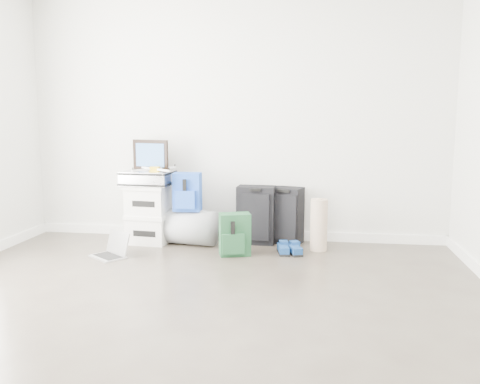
% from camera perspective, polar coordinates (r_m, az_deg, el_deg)
% --- Properties ---
extents(ground, '(5.00, 5.00, 0.00)m').
position_cam_1_polar(ground, '(3.31, -7.42, -15.35)').
color(ground, '#382F28').
rests_on(ground, ground).
extents(room_envelope, '(4.52, 5.02, 2.71)m').
position_cam_1_polar(room_envelope, '(3.07, -7.97, 15.69)').
color(room_envelope, silver).
rests_on(room_envelope, ground).
extents(boxes_stack, '(0.47, 0.39, 0.62)m').
position_cam_1_polar(boxes_stack, '(5.44, -10.19, -2.41)').
color(boxes_stack, silver).
rests_on(boxes_stack, ground).
extents(briefcase, '(0.53, 0.40, 0.15)m').
position_cam_1_polar(briefcase, '(5.38, -10.29, 1.57)').
color(briefcase, '#B2B2B7').
rests_on(briefcase, boxes_stack).
extents(painting, '(0.42, 0.14, 0.32)m').
position_cam_1_polar(painting, '(5.45, -10.03, 4.12)').
color(painting, black).
rests_on(painting, briefcase).
extents(drone, '(0.43, 0.43, 0.05)m').
position_cam_1_polar(drone, '(5.33, -9.57, 2.57)').
color(drone, gold).
rests_on(drone, briefcase).
extents(duffel_bag, '(0.64, 0.46, 0.36)m').
position_cam_1_polar(duffel_bag, '(5.36, -5.82, -3.94)').
color(duffel_bag, '#93969C').
rests_on(duffel_bag, ground).
extents(blue_backpack, '(0.29, 0.22, 0.39)m').
position_cam_1_polar(blue_backpack, '(5.26, -5.96, -0.07)').
color(blue_backpack, '#172898').
rests_on(blue_backpack, duffel_bag).
extents(large_suitcase, '(0.40, 0.27, 0.61)m').
position_cam_1_polar(large_suitcase, '(5.34, 1.82, -2.59)').
color(large_suitcase, black).
rests_on(large_suitcase, ground).
extents(green_backpack, '(0.33, 0.28, 0.41)m').
position_cam_1_polar(green_backpack, '(4.90, -0.61, -4.88)').
color(green_backpack, '#163D1F').
rests_on(green_backpack, ground).
extents(carry_on, '(0.43, 0.34, 0.59)m').
position_cam_1_polar(carry_on, '(5.39, 4.98, -2.59)').
color(carry_on, black).
rests_on(carry_on, ground).
extents(shoes, '(0.27, 0.27, 0.08)m').
position_cam_1_polar(shoes, '(5.01, 5.49, -6.48)').
color(shoes, black).
rests_on(shoes, ground).
extents(rolled_rug, '(0.17, 0.17, 0.52)m').
position_cam_1_polar(rolled_rug, '(5.13, 8.84, -3.67)').
color(rolled_rug, tan).
rests_on(rolled_rug, ground).
extents(laptop, '(0.41, 0.39, 0.24)m').
position_cam_1_polar(laptop, '(5.04, -14.18, -6.42)').
color(laptop, silver).
rests_on(laptop, ground).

